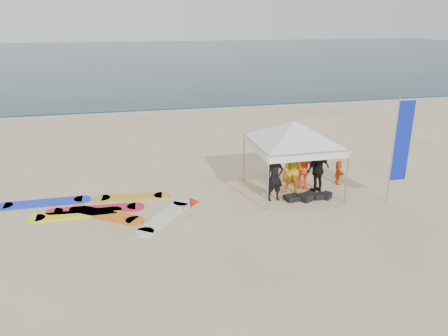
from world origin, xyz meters
name	(u,v)px	position (x,y,z in m)	size (l,w,h in m)	color
ground	(223,243)	(0.00, 0.00, 0.00)	(120.00, 120.00, 0.00)	beige
ocean	(132,56)	(0.00, 60.00, 0.04)	(160.00, 84.00, 0.08)	#0C2633
shoreline_foam	(158,110)	(0.00, 18.20, 0.00)	(160.00, 1.20, 0.01)	silver
person_black_a	(275,177)	(2.33, 2.45, 0.79)	(0.58, 0.38, 1.58)	black
person_yellow	(294,171)	(3.12, 2.76, 0.82)	(0.80, 0.62, 1.65)	gold
person_orange_a	(303,166)	(3.66, 3.24, 0.81)	(1.05, 0.60, 1.63)	#FF3016
person_black_b	(318,170)	(4.01, 2.79, 0.80)	(0.94, 0.39, 1.61)	black
person_orange_b	(292,156)	(3.53, 3.95, 0.97)	(0.95, 0.62, 1.94)	orange
person_seated	(339,172)	(5.08, 3.32, 0.43)	(0.80, 0.26, 0.87)	orange
canopy_tent	(295,122)	(3.16, 3.03, 2.47)	(3.76, 3.76, 2.84)	#A5A5A8
feather_flag	(401,143)	(6.04, 1.34, 2.02)	(0.58, 0.04, 3.44)	#A5A5A8
marker_pennant	(195,202)	(-0.43, 1.76, 0.49)	(0.28, 0.28, 0.64)	#A5A5A8
gear_pile	(309,197)	(3.47, 2.21, 0.10)	(1.65, 0.62, 0.22)	black
surfboard_spread	(101,209)	(-3.21, 2.95, 0.04)	(5.74, 3.27, 0.07)	silver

